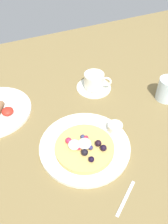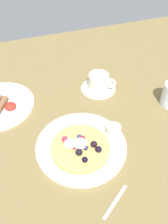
{
  "view_description": "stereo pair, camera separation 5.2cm",
  "coord_description": "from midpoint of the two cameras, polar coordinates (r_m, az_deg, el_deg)",
  "views": [
    {
      "loc": [
        -0.22,
        -0.46,
        0.55
      ],
      "look_at": [
        0.01,
        0.02,
        0.04
      ],
      "focal_mm": 37.21,
      "sensor_mm": 36.0,
      "label": 1
    },
    {
      "loc": [
        -0.17,
        -0.48,
        0.55
      ],
      "look_at": [
        0.01,
        0.02,
        0.04
      ],
      "focal_mm": 37.21,
      "sensor_mm": 36.0,
      "label": 2
    }
  ],
  "objects": [
    {
      "name": "pancake_with_berries",
      "position": [
        0.67,
        -2.17,
        -8.71
      ],
      "size": [
        0.17,
        0.17,
        0.04
      ],
      "color": "tan",
      "rests_on": "pancake_plate"
    },
    {
      "name": "pancake_plate",
      "position": [
        0.69,
        -1.98,
        -8.43
      ],
      "size": [
        0.27,
        0.27,
        0.01
      ],
      "primitive_type": "cylinder",
      "color": "white",
      "rests_on": "ground_plane"
    },
    {
      "name": "teaspoon",
      "position": [
        0.59,
        4.87,
        -25.14
      ],
      "size": [
        0.15,
        0.1,
        0.01
      ],
      "color": "silver",
      "rests_on": "ground_plane"
    },
    {
      "name": "ground_plane",
      "position": [
        0.76,
        -1.94,
        -4.3
      ],
      "size": [
        2.07,
        1.34,
        0.03
      ],
      "primitive_type": "cube",
      "color": "olive"
    },
    {
      "name": "syrup_ramekin",
      "position": [
        0.71,
        5.58,
        -3.88
      ],
      "size": [
        0.05,
        0.05,
        0.03
      ],
      "color": "white",
      "rests_on": "pancake_plate"
    },
    {
      "name": "coffee_cup",
      "position": [
        0.87,
        0.87,
        7.78
      ],
      "size": [
        0.09,
        0.08,
        0.06
      ],
      "color": "white",
      "rests_on": "coffee_saucer"
    },
    {
      "name": "water_glass",
      "position": [
        0.86,
        18.28,
        5.22
      ],
      "size": [
        0.07,
        0.07,
        0.08
      ],
      "primitive_type": "cylinder",
      "color": "silver",
      "rests_on": "ground_plane"
    },
    {
      "name": "coffee_saucer",
      "position": [
        0.89,
        0.74,
        6.09
      ],
      "size": [
        0.13,
        0.13,
        0.01
      ],
      "primitive_type": "cylinder",
      "color": "white",
      "rests_on": "ground_plane"
    }
  ]
}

